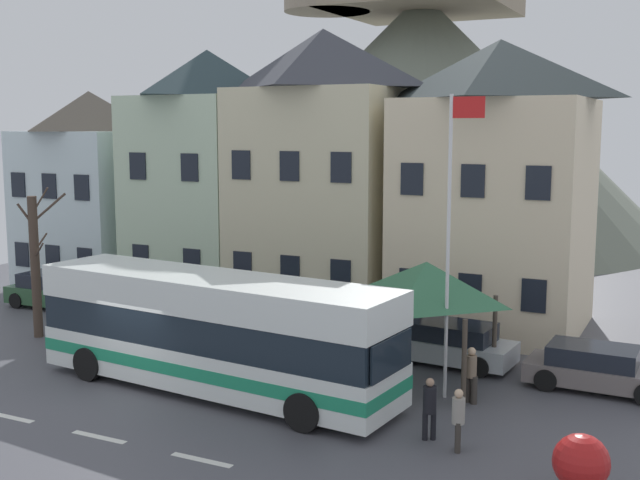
# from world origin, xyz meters

# --- Properties ---
(ground_plane) EXTENTS (40.00, 60.00, 0.07)m
(ground_plane) POSITION_xyz_m (0.00, -0.00, -0.03)
(ground_plane) COLOR #4E4E55
(townhouse_00) EXTENTS (5.56, 5.35, 9.07)m
(townhouse_00) POSITION_xyz_m (-11.43, 11.64, 4.53)
(townhouse_00) COLOR silver
(townhouse_00) RESTS_ON ground_plane
(townhouse_01) EXTENTS (5.13, 6.46, 10.71)m
(townhouse_01) POSITION_xyz_m (-5.25, 12.20, 5.36)
(townhouse_01) COLOR beige
(townhouse_01) RESTS_ON ground_plane
(townhouse_02) EXTENTS (6.27, 5.62, 11.24)m
(townhouse_02) POSITION_xyz_m (0.50, 11.78, 5.62)
(townhouse_02) COLOR beige
(townhouse_02) RESTS_ON ground_plane
(townhouse_03) EXTENTS (6.37, 6.45, 10.55)m
(townhouse_03) POSITION_xyz_m (7.38, 12.19, 5.28)
(townhouse_03) COLOR beige
(townhouse_03) RESTS_ON ground_plane
(hilltop_castle) EXTENTS (33.08, 33.08, 24.33)m
(hilltop_castle) POSITION_xyz_m (-3.59, 34.78, 8.69)
(hilltop_castle) COLOR slate
(hilltop_castle) RESTS_ON ground_plane
(transit_bus) EXTENTS (11.39, 3.59, 3.32)m
(transit_bus) POSITION_xyz_m (2.12, 1.46, 1.67)
(transit_bus) COLOR white
(transit_bus) RESTS_ON ground_plane
(bus_shelter) EXTENTS (3.60, 3.60, 3.57)m
(bus_shelter) POSITION_xyz_m (7.16, 5.04, 2.96)
(bus_shelter) COLOR #473D33
(bus_shelter) RESTS_ON ground_plane
(parked_car_00) EXTENTS (4.00, 1.95, 1.42)m
(parked_car_00) POSITION_xyz_m (-9.82, 7.33, 0.69)
(parked_car_00) COLOR #2E5635
(parked_car_00) RESTS_ON ground_plane
(parked_car_01) EXTENTS (4.09, 1.93, 1.27)m
(parked_car_01) POSITION_xyz_m (11.86, 6.41, 0.62)
(parked_car_01) COLOR slate
(parked_car_01) RESTS_ON ground_plane
(parked_car_02) EXTENTS (4.04, 2.27, 1.30)m
(parked_car_02) POSITION_xyz_m (-4.54, 6.42, 0.64)
(parked_car_02) COLOR #2C5735
(parked_car_02) RESTS_ON ground_plane
(parked_car_03) EXTENTS (4.48, 2.14, 1.34)m
(parked_car_03) POSITION_xyz_m (7.24, 6.95, 0.66)
(parked_car_03) COLOR silver
(parked_car_03) RESTS_ON ground_plane
(pedestrian_00) EXTENTS (0.32, 0.32, 1.50)m
(pedestrian_00) POSITION_xyz_m (6.18, 3.44, 0.86)
(pedestrian_00) COLOR #2D2D38
(pedestrian_00) RESTS_ON ground_plane
(pedestrian_01) EXTENTS (0.38, 0.29, 1.56)m
(pedestrian_01) POSITION_xyz_m (8.93, 3.72, 0.79)
(pedestrian_01) COLOR #38332D
(pedestrian_01) RESTS_ON ground_plane
(pedestrian_02) EXTENTS (0.30, 0.32, 1.49)m
(pedestrian_02) POSITION_xyz_m (9.54, 0.42, 0.84)
(pedestrian_02) COLOR #38332D
(pedestrian_02) RESTS_ON ground_plane
(pedestrian_03) EXTENTS (0.32, 0.32, 1.54)m
(pedestrian_03) POSITION_xyz_m (8.73, 0.77, 0.88)
(pedestrian_03) COLOR black
(pedestrian_03) RESTS_ON ground_plane
(public_bench) EXTENTS (1.61, 0.48, 0.87)m
(public_bench) POSITION_xyz_m (4.80, 7.28, 0.47)
(public_bench) COLOR brown
(public_bench) RESTS_ON ground_plane
(flagpole) EXTENTS (0.95, 0.10, 8.31)m
(flagpole) POSITION_xyz_m (8.23, 3.84, 4.74)
(flagpole) COLOR silver
(flagpole) RESTS_ON ground_plane
(harbour_buoy) EXTENTS (1.14, 1.14, 1.39)m
(harbour_buoy) POSITION_xyz_m (12.45, -0.88, 0.77)
(harbour_buoy) COLOR black
(harbour_buoy) RESTS_ON ground_plane
(bare_tree_00) EXTENTS (1.35, 1.48, 5.37)m
(bare_tree_00) POSITION_xyz_m (-6.81, 3.57, 2.62)
(bare_tree_00) COLOR #47382D
(bare_tree_00) RESTS_ON ground_plane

